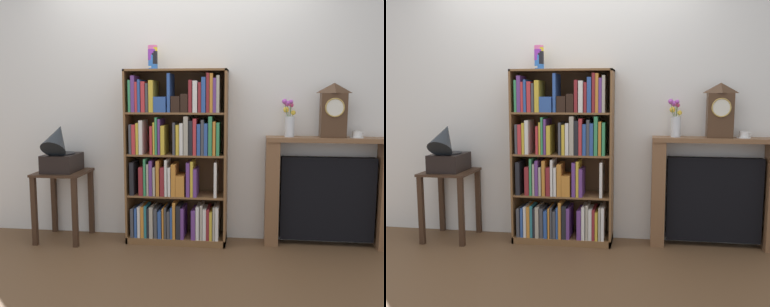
{
  "view_description": "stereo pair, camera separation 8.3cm",
  "coord_description": "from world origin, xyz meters",
  "views": [
    {
      "loc": [
        0.65,
        -3.78,
        1.35
      ],
      "look_at": [
        0.14,
        0.11,
        0.83
      ],
      "focal_mm": 40.85,
      "sensor_mm": 36.0,
      "label": 1
    },
    {
      "loc": [
        0.73,
        -3.77,
        1.35
      ],
      "look_at": [
        0.14,
        0.11,
        0.83
      ],
      "focal_mm": 40.85,
      "sensor_mm": 36.0,
      "label": 2
    }
  ],
  "objects": [
    {
      "name": "ground_plane",
      "position": [
        0.0,
        0.0,
        -0.01
      ],
      "size": [
        8.01,
        6.4,
        0.02
      ],
      "primitive_type": "cube",
      "color": "brown"
    },
    {
      "name": "wall_back",
      "position": [
        0.14,
        0.31,
        1.3
      ],
      "size": [
        5.01,
        0.08,
        2.6
      ],
      "primitive_type": "cube",
      "color": "silver",
      "rests_on": "ground"
    },
    {
      "name": "bookshelf",
      "position": [
        -0.01,
        0.1,
        0.74
      ],
      "size": [
        0.91,
        0.32,
        1.58
      ],
      "color": "brown",
      "rests_on": "ground"
    },
    {
      "name": "cup_stack",
      "position": [
        -0.22,
        0.15,
        1.69
      ],
      "size": [
        0.09,
        0.09,
        0.22
      ],
      "color": "blue",
      "rests_on": "bookshelf"
    },
    {
      "name": "side_table_left",
      "position": [
        -1.07,
        0.03,
        0.47
      ],
      "size": [
        0.45,
        0.47,
        0.65
      ],
      "color": "#382316",
      "rests_on": "ground"
    },
    {
      "name": "gramophone",
      "position": [
        -1.07,
        -0.01,
        0.84
      ],
      "size": [
        0.29,
        0.44,
        0.5
      ],
      "color": "black",
      "rests_on": "side_table_left"
    },
    {
      "name": "fireplace_mantel",
      "position": [
        1.36,
        0.17,
        0.48
      ],
      "size": [
        1.1,
        0.22,
        0.98
      ],
      "color": "brown",
      "rests_on": "ground"
    },
    {
      "name": "mantel_clock",
      "position": [
        1.37,
        0.15,
        1.22
      ],
      "size": [
        0.22,
        0.13,
        0.47
      ],
      "color": "#472D1C",
      "rests_on": "fireplace_mantel"
    },
    {
      "name": "flower_vase",
      "position": [
        1.0,
        0.16,
        1.13
      ],
      "size": [
        0.13,
        0.17,
        0.34
      ],
      "color": "silver",
      "rests_on": "fireplace_mantel"
    },
    {
      "name": "teacup_with_saucer",
      "position": [
        1.58,
        0.15,
        1.01
      ],
      "size": [
        0.12,
        0.12,
        0.06
      ],
      "color": "white",
      "rests_on": "fireplace_mantel"
    }
  ]
}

